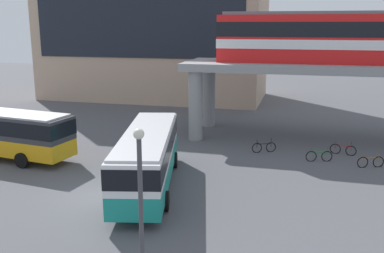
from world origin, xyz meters
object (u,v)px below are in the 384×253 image
object	(u,v)px
station_building	(154,17)
bus_main	(148,153)
bicycle_red	(343,150)
bicycle_brown	(371,162)
bicycle_black	(264,147)
train	(354,37)
pedestrian_near_building	(168,132)
bicycle_green	(319,156)

from	to	relation	value
station_building	bus_main	bearing A→B (deg)	-71.78
bicycle_red	bicycle_brown	size ratio (longest dim) A/B	1.03
station_building	bicycle_brown	distance (m)	33.41
bicycle_black	bicycle_red	xyz separation A→B (m)	(5.42, 0.79, 0.00)
bicycle_red	bicycle_brown	distance (m)	2.91
train	pedestrian_near_building	world-z (taller)	train
bus_main	bicycle_green	xyz separation A→B (m)	(9.36, 7.34, -1.63)
bicycle_black	bicycle_green	bearing A→B (deg)	-18.25
bicycle_black	pedestrian_near_building	size ratio (longest dim) A/B	0.94
station_building	train	bearing A→B (deg)	-37.75
station_building	train	distance (m)	27.04
train	bus_main	size ratio (longest dim) A/B	1.79
bicycle_black	pedestrian_near_building	xyz separation A→B (m)	(-7.45, 0.99, 0.47)
station_building	bicycle_red	bearing A→B (deg)	-44.48
train	pedestrian_near_building	xyz separation A→B (m)	(-13.34, -3.76, -7.14)
train	bicycle_black	size ratio (longest dim) A/B	12.25
bus_main	bicycle_black	world-z (taller)	bus_main
bicycle_red	train	bearing A→B (deg)	83.17
bicycle_green	pedestrian_near_building	xyz separation A→B (m)	(-11.19, 2.22, 0.47)
bicycle_brown	pedestrian_near_building	xyz separation A→B (m)	(-14.34, 2.71, 0.47)
bicycle_black	bicycle_green	distance (m)	3.94
bus_main	station_building	bearing A→B (deg)	108.22
bicycle_red	bicycle_green	world-z (taller)	same
bicycle_brown	bicycle_red	bearing A→B (deg)	120.40
train	bicycle_green	world-z (taller)	train
train	pedestrian_near_building	size ratio (longest dim) A/B	11.55
bus_main	bicycle_green	bearing A→B (deg)	38.10
bicycle_green	train	bearing A→B (deg)	70.27
station_building	bus_main	world-z (taller)	station_building
station_building	bicycle_green	size ratio (longest dim) A/B	15.14
station_building	train	size ratio (longest dim) A/B	1.30
bicycle_brown	station_building	bearing A→B (deg)	134.16
bus_main	bicycle_red	xyz separation A→B (m)	(11.03, 9.36, -1.63)
bicycle_green	bus_main	bearing A→B (deg)	-141.90
train	bus_main	distance (m)	18.59
bus_main	train	bearing A→B (deg)	49.19
bicycle_black	pedestrian_near_building	bearing A→B (deg)	172.44
bus_main	bicycle_red	size ratio (longest dim) A/B	6.45
bicycle_brown	pedestrian_near_building	world-z (taller)	pedestrian_near_building
station_building	bicycle_black	world-z (taller)	station_building
bus_main	bicycle_black	size ratio (longest dim) A/B	6.86
train	station_building	bearing A→B (deg)	142.25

